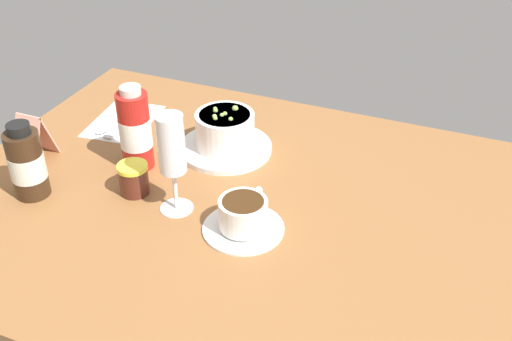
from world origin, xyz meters
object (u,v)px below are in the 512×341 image
object	(u,v)px
sauce_bottle_brown	(27,163)
menu_card	(33,137)
porridge_bowl	(225,134)
sauce_bottle_red	(135,130)
coffee_cup	(243,217)
wine_glass	(172,149)
jam_jar	(134,179)
cutlery_setting	(122,121)

from	to	relation	value
sauce_bottle_brown	menu_card	distance (cm)	12.90
porridge_bowl	sauce_bottle_red	size ratio (longest dim) A/B	1.11
coffee_cup	wine_glass	distance (cm)	16.91
jam_jar	sauce_bottle_brown	distance (cm)	19.50
wine_glass	jam_jar	world-z (taller)	wine_glass
coffee_cup	wine_glass	world-z (taller)	wine_glass
coffee_cup	sauce_bottle_brown	size ratio (longest dim) A/B	0.96
porridge_bowl	menu_card	world-z (taller)	menu_card
jam_jar	sauce_bottle_red	bearing A→B (deg)	-63.24
porridge_bowl	coffee_cup	bearing A→B (deg)	121.57
menu_card	sauce_bottle_red	bearing A→B (deg)	-164.48
coffee_cup	menu_card	bearing A→B (deg)	-5.94
porridge_bowl	jam_jar	distance (cm)	22.36
sauce_bottle_brown	sauce_bottle_red	xyz separation A→B (cm)	(-13.29, -16.12, 1.35)
cutlery_setting	menu_card	distance (cm)	21.65
coffee_cup	sauce_bottle_brown	xyz separation A→B (cm)	(40.95, 5.31, 3.99)
cutlery_setting	coffee_cup	size ratio (longest dim) A/B	1.36
sauce_bottle_red	coffee_cup	bearing A→B (deg)	158.66
porridge_bowl	cutlery_setting	xyz separation A→B (cm)	(26.77, -2.09, -3.85)
sauce_bottle_brown	cutlery_setting	bearing A→B (deg)	-90.58
wine_glass	menu_card	size ratio (longest dim) A/B	1.90
cutlery_setting	sauce_bottle_red	world-z (taller)	sauce_bottle_red
wine_glass	jam_jar	size ratio (longest dim) A/B	3.14
wine_glass	sauce_bottle_brown	bearing A→B (deg)	12.79
cutlery_setting	wine_glass	bearing A→B (deg)	138.57
jam_jar	menu_card	size ratio (longest dim) A/B	0.61
wine_glass	sauce_bottle_brown	size ratio (longest dim) A/B	1.28
sauce_bottle_red	menu_card	xyz separation A→B (cm)	(20.78, 5.77, -3.15)
coffee_cup	wine_glass	size ratio (longest dim) A/B	0.75
coffee_cup	cutlery_setting	bearing A→B (deg)	-31.26
menu_card	sauce_bottle_brown	bearing A→B (deg)	125.90
cutlery_setting	wine_glass	xyz separation A→B (cm)	(-26.95, 23.79, 12.43)
coffee_cup	wine_glass	bearing A→B (deg)	-3.69
wine_glass	sauce_bottle_red	distance (cm)	17.73
wine_glass	sauce_bottle_red	world-z (taller)	wine_glass
wine_glass	menu_card	bearing A→B (deg)	-6.82
coffee_cup	menu_card	size ratio (longest dim) A/B	1.42
jam_jar	menu_card	xyz separation A→B (cm)	(25.03, -2.66, 1.89)
jam_jar	sauce_bottle_brown	world-z (taller)	sauce_bottle_brown
wine_glass	jam_jar	distance (cm)	13.74
wine_glass	sauce_bottle_brown	distance (cm)	28.57
menu_card	cutlery_setting	bearing A→B (deg)	-111.65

